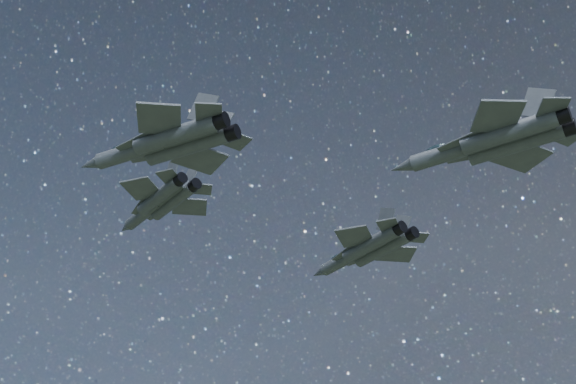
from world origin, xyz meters
The scene contains 4 objects.
jet_lead centered at (-11.59, -6.31, 146.13)m, with size 15.06×10.02×3.83m.
jet_left centered at (3.29, 13.51, 145.48)m, with size 17.04×11.35×4.32m.
jet_right centered at (-2.18, -16.67, 143.99)m, with size 17.48×12.29×4.42m.
jet_slot centered at (24.19, -4.92, 141.68)m, with size 16.92×12.08×4.32m.
Camera 1 is at (37.37, -61.80, 101.27)m, focal length 50.00 mm.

